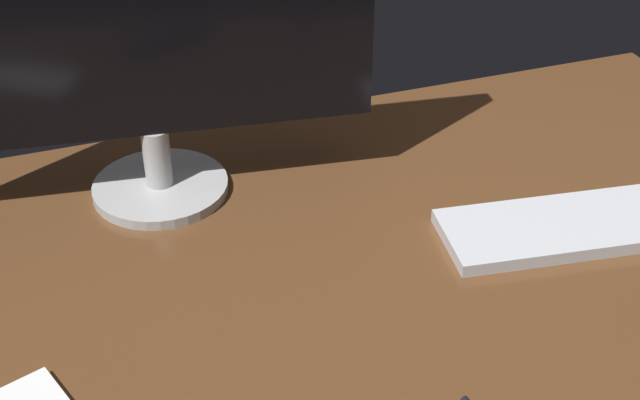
% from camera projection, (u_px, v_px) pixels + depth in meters
% --- Properties ---
extents(desk, '(1.40, 0.84, 0.02)m').
position_uv_depth(desk, '(370.00, 266.00, 1.17)').
color(desk, brown).
rests_on(desk, ground).
extents(monitor, '(0.61, 0.19, 0.48)m').
position_uv_depth(monitor, '(141.00, 21.00, 1.15)').
color(monitor, '#B8B8B8').
rests_on(monitor, desk).
extents(keyboard, '(0.37, 0.18, 0.02)m').
position_uv_depth(keyboard, '(574.00, 226.00, 1.21)').
color(keyboard, silver).
rests_on(keyboard, desk).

